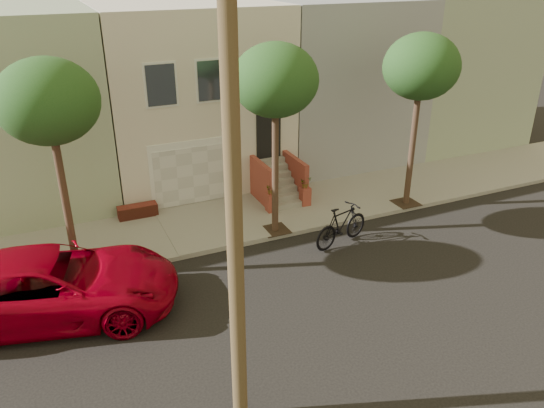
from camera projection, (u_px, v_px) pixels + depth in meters
name	position (u px, v px, depth m)	size (l,w,h in m)	color
ground	(300.00, 301.00, 14.89)	(90.00, 90.00, 0.00)	black
sidewalk	(233.00, 220.00, 19.29)	(40.00, 3.70, 0.15)	gray
house_row	(183.00, 89.00, 22.64)	(33.10, 11.70, 7.00)	beige
tree_left	(48.00, 103.00, 13.88)	(2.70, 2.57, 6.30)	#2D2116
tree_mid	(275.00, 82.00, 16.29)	(2.70, 2.57, 6.30)	#2D2116
tree_right	(421.00, 68.00, 18.32)	(2.70, 2.57, 6.30)	#2D2116
pickup_truck	(51.00, 285.00, 13.96)	(3.02, 6.55, 1.82)	#920013
motorcycle	(342.00, 225.00, 17.57)	(0.65, 2.32, 1.39)	black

